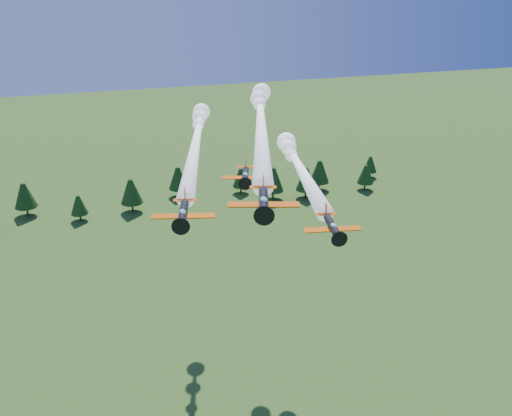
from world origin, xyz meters
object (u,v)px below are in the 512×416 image
object	(u,v)px
plane_lead	(261,121)
plane_right	(299,166)
plane_left	(196,140)
plane_slot	(246,175)

from	to	relation	value
plane_lead	plane_right	distance (m)	10.97
plane_left	plane_right	world-z (taller)	plane_left
plane_slot	plane_lead	bearing A→B (deg)	82.10
plane_right	plane_lead	bearing A→B (deg)	-171.60
plane_left	plane_right	bearing A→B (deg)	-24.29
plane_left	plane_slot	size ratio (longest dim) A/B	7.90
plane_lead	plane_left	bearing A→B (deg)	142.08
plane_left	plane_right	xyz separation A→B (m)	(15.66, -12.33, -2.51)
plane_lead	plane_slot	bearing A→B (deg)	-98.07
plane_lead	plane_right	world-z (taller)	plane_lead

